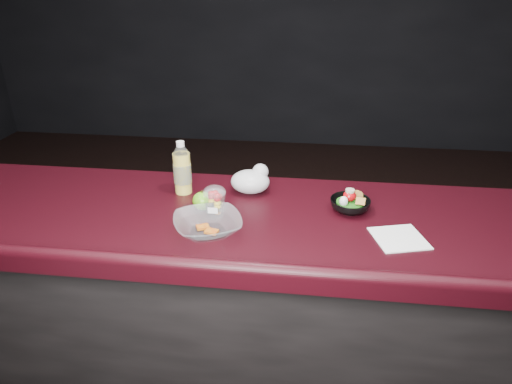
# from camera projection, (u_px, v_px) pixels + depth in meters

# --- Properties ---
(counter) EXTENTS (4.06, 0.71, 1.02)m
(counter) POSITION_uv_depth(u_px,v_px,m) (253.00, 325.00, 1.86)
(counter) COLOR black
(counter) RESTS_ON ground
(lemonade_bottle) EXTENTS (0.07, 0.07, 0.21)m
(lemonade_bottle) POSITION_uv_depth(u_px,v_px,m) (182.00, 171.00, 1.78)
(lemonade_bottle) COLOR yellow
(lemonade_bottle) RESTS_ON counter
(fruit_cup) EXTENTS (0.08, 0.08, 0.12)m
(fruit_cup) POSITION_uv_depth(u_px,v_px,m) (215.00, 201.00, 1.62)
(fruit_cup) COLOR white
(fruit_cup) RESTS_ON counter
(green_apple) EXTENTS (0.07, 0.07, 0.08)m
(green_apple) POSITION_uv_depth(u_px,v_px,m) (203.00, 201.00, 1.67)
(green_apple) COLOR #2E8D10
(green_apple) RESTS_ON counter
(plastic_bag) EXTENTS (0.15, 0.13, 0.11)m
(plastic_bag) POSITION_uv_depth(u_px,v_px,m) (252.00, 180.00, 1.80)
(plastic_bag) COLOR silver
(plastic_bag) RESTS_ON counter
(snack_bowl) EXTENTS (0.17, 0.17, 0.08)m
(snack_bowl) POSITION_uv_depth(u_px,v_px,m) (350.00, 204.00, 1.67)
(snack_bowl) COLOR black
(snack_bowl) RESTS_ON counter
(takeout_bowl) EXTENTS (0.30, 0.30, 0.06)m
(takeout_bowl) POSITION_uv_depth(u_px,v_px,m) (208.00, 225.00, 1.53)
(takeout_bowl) COLOR silver
(takeout_bowl) RESTS_ON counter
(paper_napkin) EXTENTS (0.20, 0.20, 0.00)m
(paper_napkin) POSITION_uv_depth(u_px,v_px,m) (399.00, 238.00, 1.50)
(paper_napkin) COLOR white
(paper_napkin) RESTS_ON counter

